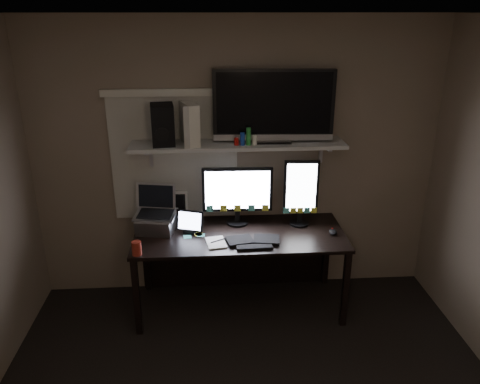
{
  "coord_description": "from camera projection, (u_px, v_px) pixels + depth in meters",
  "views": [
    {
      "loc": [
        -0.24,
        -2.17,
        2.52
      ],
      "look_at": [
        -0.01,
        1.25,
        1.18
      ],
      "focal_mm": 35.0,
      "sensor_mm": 36.0,
      "label": 1
    }
  ],
  "objects": [
    {
      "name": "monitor_landscape",
      "position": [
        237.0,
        195.0,
        4.1
      ],
      "size": [
        0.62,
        0.08,
        0.54
      ],
      "primitive_type": "cube",
      "rotation": [
        0.0,
        0.0,
        -0.03
      ],
      "color": "black",
      "rests_on": "desk"
    },
    {
      "name": "game_console",
      "position": [
        190.0,
        124.0,
        3.83
      ],
      "size": [
        0.17,
        0.3,
        0.34
      ],
      "primitive_type": "cube",
      "rotation": [
        0.0,
        0.0,
        0.32
      ],
      "color": "beige",
      "rests_on": "wall_shelf"
    },
    {
      "name": "bottles",
      "position": [
        246.0,
        136.0,
        3.83
      ],
      "size": [
        0.24,
        0.09,
        0.15
      ],
      "primitive_type": null,
      "rotation": [
        0.0,
        0.0,
        -0.17
      ],
      "color": "#A50F0C",
      "rests_on": "wall_shelf"
    },
    {
      "name": "notepad",
      "position": [
        216.0,
        243.0,
        3.84
      ],
      "size": [
        0.18,
        0.23,
        0.01
      ],
      "primitive_type": "cube",
      "rotation": [
        0.0,
        0.0,
        0.16
      ],
      "color": "white",
      "rests_on": "desk"
    },
    {
      "name": "file_sorter",
      "position": [
        174.0,
        206.0,
        4.22
      ],
      "size": [
        0.23,
        0.14,
        0.28
      ],
      "primitive_type": "cube",
      "rotation": [
        0.0,
        0.0,
        -0.21
      ],
      "color": "black",
      "rests_on": "desk"
    },
    {
      "name": "mouse",
      "position": [
        333.0,
        232.0,
        4.0
      ],
      "size": [
        0.07,
        0.11,
        0.04
      ],
      "primitive_type": "ellipsoid",
      "rotation": [
        0.0,
        0.0,
        -0.04
      ],
      "color": "black",
      "rests_on": "desk"
    },
    {
      "name": "cup",
      "position": [
        137.0,
        248.0,
        3.65
      ],
      "size": [
        0.09,
        0.09,
        0.11
      ],
      "primitive_type": "cylinder",
      "rotation": [
        0.0,
        0.0,
        -0.22
      ],
      "color": "maroon",
      "rests_on": "desk"
    },
    {
      "name": "sticky_notes",
      "position": [
        203.0,
        238.0,
        3.93
      ],
      "size": [
        0.33,
        0.27,
        0.0
      ],
      "primitive_type": null,
      "rotation": [
        0.0,
        0.0,
        -0.2
      ],
      "color": "yellow",
      "rests_on": "desk"
    },
    {
      "name": "laptop",
      "position": [
        155.0,
        211.0,
        3.98
      ],
      "size": [
        0.39,
        0.34,
        0.39
      ],
      "primitive_type": "cube",
      "rotation": [
        0.0,
        0.0,
        -0.18
      ],
      "color": "#AAA9AD",
      "rests_on": "desk"
    },
    {
      "name": "wall_shelf",
      "position": [
        238.0,
        144.0,
        3.93
      ],
      "size": [
        1.8,
        0.35,
        0.03
      ],
      "primitive_type": "cube",
      "color": "#B8B8B3",
      "rests_on": "back_wall"
    },
    {
      "name": "speaker",
      "position": [
        163.0,
        125.0,
        3.81
      ],
      "size": [
        0.21,
        0.24,
        0.33
      ],
      "primitive_type": "cube",
      "rotation": [
        0.0,
        0.0,
        0.12
      ],
      "color": "black",
      "rests_on": "wall_shelf"
    },
    {
      "name": "tv",
      "position": [
        274.0,
        106.0,
        3.84
      ],
      "size": [
        1.01,
        0.23,
        0.6
      ],
      "primitive_type": "cube",
      "rotation": [
        0.0,
        0.0,
        -0.05
      ],
      "color": "black",
      "rests_on": "wall_shelf"
    },
    {
      "name": "window_blinds",
      "position": [
        175.0,
        159.0,
        4.1
      ],
      "size": [
        1.1,
        0.02,
        1.1
      ],
      "primitive_type": "cube",
      "color": "silver",
      "rests_on": "back_wall"
    },
    {
      "name": "keyboard",
      "position": [
        253.0,
        240.0,
        3.86
      ],
      "size": [
        0.45,
        0.19,
        0.03
      ],
      "primitive_type": "cube",
      "rotation": [
        0.0,
        0.0,
        0.04
      ],
      "color": "black",
      "rests_on": "desk"
    },
    {
      "name": "monitor_portrait",
      "position": [
        301.0,
        193.0,
        4.07
      ],
      "size": [
        0.31,
        0.07,
        0.61
      ],
      "primitive_type": "cube",
      "rotation": [
        0.0,
        0.0,
        -0.05
      ],
      "color": "black",
      "rests_on": "desk"
    },
    {
      "name": "desk",
      "position": [
        239.0,
        245.0,
        4.19
      ],
      "size": [
        1.8,
        0.75,
        0.73
      ],
      "color": "black",
      "rests_on": "floor"
    },
    {
      "name": "back_wall",
      "position": [
        237.0,
        162.0,
        4.17
      ],
      "size": [
        3.6,
        0.0,
        3.6
      ],
      "primitive_type": "plane",
      "rotation": [
        1.57,
        0.0,
        0.0
      ],
      "color": "#6D604E",
      "rests_on": "floor"
    },
    {
      "name": "ceiling",
      "position": [
        262.0,
        15.0,
        2.04
      ],
      "size": [
        3.6,
        3.6,
        0.0
      ],
      "primitive_type": "plane",
      "rotation": [
        3.14,
        0.0,
        0.0
      ],
      "color": "silver",
      "rests_on": "back_wall"
    },
    {
      "name": "tablet",
      "position": [
        190.0,
        222.0,
        3.99
      ],
      "size": [
        0.26,
        0.17,
        0.21
      ],
      "primitive_type": "cube",
      "rotation": [
        0.0,
        0.0,
        -0.32
      ],
      "color": "black",
      "rests_on": "desk"
    }
  ]
}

